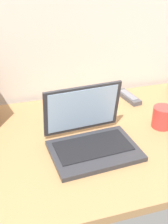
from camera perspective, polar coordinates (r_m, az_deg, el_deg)
name	(u,v)px	position (r m, az deg, el deg)	size (l,w,h in m)	color
desk	(81,143)	(1.14, -0.52, -5.97)	(1.60, 0.76, 0.03)	#A87A4C
laptop	(90,136)	(1.07, 1.21, -4.66)	(0.32, 0.28, 0.22)	#2D2D33
coffee_mug	(163,117)	(1.23, 15.17, -0.90)	(0.12, 0.08, 0.09)	red
remote_control_near	(129,97)	(1.44, 8.70, 2.93)	(0.07, 0.17, 0.02)	#4C4C51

